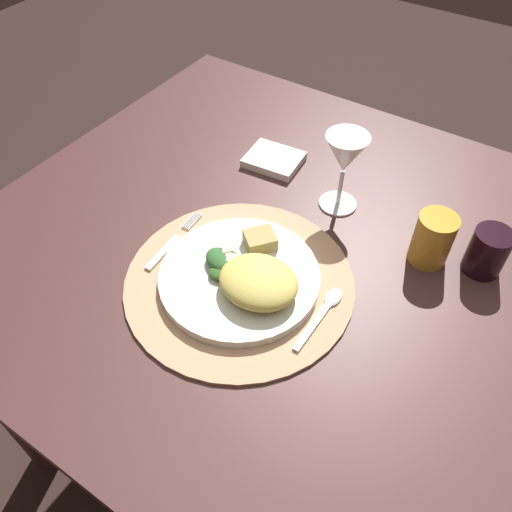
{
  "coord_description": "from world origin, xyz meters",
  "views": [
    {
      "loc": [
        0.29,
        -0.55,
        1.39
      ],
      "look_at": [
        -0.03,
        -0.07,
        0.76
      ],
      "focal_mm": 35.94,
      "sensor_mm": 36.0,
      "label": 1
    }
  ],
  "objects_px": {
    "dining_table": "(287,301)",
    "dark_tumbler": "(487,252)",
    "napkin": "(274,160)",
    "spoon": "(325,308)",
    "amber_tumbler": "(433,239)",
    "fork": "(172,243)",
    "dinner_plate": "(239,277)",
    "wine_glass": "(345,157)"
  },
  "relations": [
    {
      "from": "amber_tumbler",
      "to": "napkin",
      "type": "bearing_deg",
      "value": 167.13
    },
    {
      "from": "napkin",
      "to": "dark_tumbler",
      "type": "xyz_separation_m",
      "value": [
        0.45,
        -0.06,
        0.03
      ]
    },
    {
      "from": "amber_tumbler",
      "to": "fork",
      "type": "bearing_deg",
      "value": -150.31
    },
    {
      "from": "spoon",
      "to": "wine_glass",
      "type": "relative_size",
      "value": 0.9
    },
    {
      "from": "dark_tumbler",
      "to": "napkin",
      "type": "bearing_deg",
      "value": 172.97
    },
    {
      "from": "dining_table",
      "to": "dark_tumbler",
      "type": "relative_size",
      "value": 13.51
    },
    {
      "from": "dining_table",
      "to": "fork",
      "type": "relative_size",
      "value": 7.1
    },
    {
      "from": "napkin",
      "to": "spoon",
      "type": "bearing_deg",
      "value": -46.09
    },
    {
      "from": "dinner_plate",
      "to": "spoon",
      "type": "bearing_deg",
      "value": 9.82
    },
    {
      "from": "fork",
      "to": "dark_tumbler",
      "type": "xyz_separation_m",
      "value": [
        0.47,
        0.25,
        0.03
      ]
    },
    {
      "from": "fork",
      "to": "spoon",
      "type": "distance_m",
      "value": 0.29
    },
    {
      "from": "dinner_plate",
      "to": "amber_tumbler",
      "type": "bearing_deg",
      "value": 43.04
    },
    {
      "from": "dining_table",
      "to": "napkin",
      "type": "height_order",
      "value": "napkin"
    },
    {
      "from": "spoon",
      "to": "amber_tumbler",
      "type": "height_order",
      "value": "amber_tumbler"
    },
    {
      "from": "fork",
      "to": "spoon",
      "type": "xyz_separation_m",
      "value": [
        0.29,
        0.02,
        0.0
      ]
    },
    {
      "from": "fork",
      "to": "amber_tumbler",
      "type": "relative_size",
      "value": 1.68
    },
    {
      "from": "dinner_plate",
      "to": "fork",
      "type": "xyz_separation_m",
      "value": [
        -0.15,
        0.0,
        -0.01
      ]
    },
    {
      "from": "fork",
      "to": "dark_tumbler",
      "type": "bearing_deg",
      "value": 27.74
    },
    {
      "from": "fork",
      "to": "spoon",
      "type": "bearing_deg",
      "value": 4.31
    },
    {
      "from": "spoon",
      "to": "amber_tumbler",
      "type": "xyz_separation_m",
      "value": [
        0.09,
        0.2,
        0.04
      ]
    },
    {
      "from": "wine_glass",
      "to": "dark_tumbler",
      "type": "distance_m",
      "value": 0.28
    },
    {
      "from": "dining_table",
      "to": "napkin",
      "type": "bearing_deg",
      "value": 129.39
    },
    {
      "from": "dinner_plate",
      "to": "amber_tumbler",
      "type": "relative_size",
      "value": 2.81
    },
    {
      "from": "dinner_plate",
      "to": "fork",
      "type": "relative_size",
      "value": 1.68
    },
    {
      "from": "wine_glass",
      "to": "dinner_plate",
      "type": "bearing_deg",
      "value": -100.13
    },
    {
      "from": "fork",
      "to": "napkin",
      "type": "height_order",
      "value": "napkin"
    },
    {
      "from": "dining_table",
      "to": "dark_tumbler",
      "type": "bearing_deg",
      "value": 24.02
    },
    {
      "from": "spoon",
      "to": "napkin",
      "type": "height_order",
      "value": "napkin"
    },
    {
      "from": "dinner_plate",
      "to": "dark_tumbler",
      "type": "distance_m",
      "value": 0.41
    },
    {
      "from": "wine_glass",
      "to": "amber_tumbler",
      "type": "relative_size",
      "value": 1.64
    },
    {
      "from": "fork",
      "to": "amber_tumbler",
      "type": "xyz_separation_m",
      "value": [
        0.38,
        0.22,
        0.04
      ]
    },
    {
      "from": "dinner_plate",
      "to": "napkin",
      "type": "relative_size",
      "value": 2.39
    },
    {
      "from": "dining_table",
      "to": "wine_glass",
      "type": "relative_size",
      "value": 7.27
    },
    {
      "from": "dinner_plate",
      "to": "wine_glass",
      "type": "xyz_separation_m",
      "value": [
        0.05,
        0.26,
        0.1
      ]
    },
    {
      "from": "spoon",
      "to": "dining_table",
      "type": "bearing_deg",
      "value": 141.17
    },
    {
      "from": "fork",
      "to": "wine_glass",
      "type": "xyz_separation_m",
      "value": [
        0.19,
        0.26,
        0.1
      ]
    },
    {
      "from": "dinner_plate",
      "to": "fork",
      "type": "bearing_deg",
      "value": 178.72
    },
    {
      "from": "wine_glass",
      "to": "dark_tumbler",
      "type": "xyz_separation_m",
      "value": [
        0.28,
        -0.01,
        -0.07
      ]
    },
    {
      "from": "wine_glass",
      "to": "napkin",
      "type": "bearing_deg",
      "value": 166.18
    },
    {
      "from": "napkin",
      "to": "wine_glass",
      "type": "relative_size",
      "value": 0.72
    },
    {
      "from": "spoon",
      "to": "dark_tumbler",
      "type": "height_order",
      "value": "dark_tumbler"
    },
    {
      "from": "spoon",
      "to": "napkin",
      "type": "distance_m",
      "value": 0.39
    }
  ]
}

